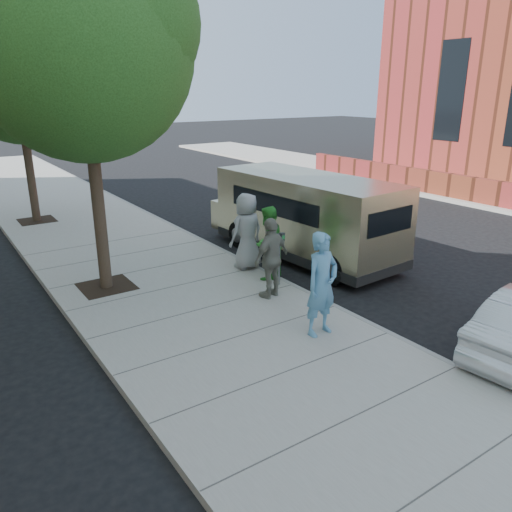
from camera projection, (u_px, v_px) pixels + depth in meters
The scene contains 12 objects.
ground at pixel (242, 304), 11.26m from camera, with size 120.00×120.00×0.00m, color black.
sidewalk at pixel (203, 312), 10.70m from camera, with size 5.00×60.00×0.15m, color gray.
curb_face at pixel (293, 287), 12.00m from camera, with size 0.12×60.00×0.16m, color gray.
church_wall at pixel (500, 194), 19.82m from camera, with size 0.30×22.00×1.00m, color maroon.
tree_near at pixel (84, 41), 10.17m from camera, with size 4.62×4.60×7.53m.
tree_far at pixel (18, 80), 16.34m from camera, with size 3.92×3.80×6.49m.
parking_meter at pixel (279, 248), 11.69m from camera, with size 0.27×0.11×1.27m.
van at pixel (303, 214), 14.11m from camera, with size 2.47×6.42×2.34m.
person_officer at pixel (322, 284), 9.29m from camera, with size 0.73×0.48×2.00m, color #5691B7.
person_green_shirt at pixel (268, 243), 12.12m from camera, with size 0.88×0.68×1.81m, color green.
person_gray_shirt at pixel (247, 231), 12.81m from camera, with size 0.96×0.63×1.97m, color gray.
person_striped_polo at pixel (271, 258), 11.02m from camera, with size 1.07×0.45×1.83m, color gray.
Camera 1 is at (-5.56, -8.71, 4.61)m, focal length 35.00 mm.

